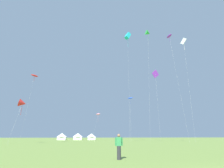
% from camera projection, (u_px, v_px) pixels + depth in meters
% --- Properties ---
extents(kite_white_diamond, '(2.35, 2.61, 28.94)m').
position_uv_depth(kite_white_diamond, '(184.00, 43.00, 46.13)').
color(kite_white_diamond, white).
rests_on(kite_white_diamond, ground).
extents(kite_red_delta, '(2.14, 3.55, 9.86)m').
position_uv_depth(kite_red_delta, '(23.00, 103.00, 37.20)').
color(kite_red_delta, red).
rests_on(kite_red_delta, ground).
extents(kite_purple_parafoil, '(1.26, 3.33, 33.59)m').
position_uv_depth(kite_purple_parafoil, '(169.00, 36.00, 53.08)').
color(kite_purple_parafoil, purple).
rests_on(kite_purple_parafoil, ground).
extents(kite_purple_diamond, '(2.46, 2.07, 19.85)m').
position_uv_depth(kite_purple_diamond, '(155.00, 74.00, 45.94)').
color(kite_purple_diamond, purple).
rests_on(kite_purple_diamond, ground).
extents(kite_green_delta, '(3.09, 1.81, 34.28)m').
position_uv_depth(kite_green_delta, '(148.00, 33.00, 51.78)').
color(kite_green_delta, green).
rests_on(kite_green_delta, ground).
extents(kite_red_parafoil, '(2.76, 3.18, 24.40)m').
position_uv_depth(kite_red_parafoil, '(35.00, 76.00, 62.20)').
color(kite_red_parafoil, red).
rests_on(kite_red_parafoil, ground).
extents(kite_pink_parafoil, '(3.23, 2.99, 10.36)m').
position_uv_depth(kite_pink_parafoil, '(98.00, 114.00, 64.18)').
color(kite_pink_parafoil, pink).
rests_on(kite_pink_parafoil, ground).
extents(kite_blue_parafoil, '(1.85, 1.80, 13.84)m').
position_uv_depth(kite_blue_parafoil, '(130.00, 98.00, 52.77)').
color(kite_blue_parafoil, blue).
rests_on(kite_blue_parafoil, ground).
extents(kite_cyan_box, '(2.77, 2.48, 38.77)m').
position_uv_depth(kite_cyan_box, '(128.00, 36.00, 59.94)').
color(kite_cyan_box, '#1EB7CC').
rests_on(kite_cyan_box, ground).
extents(person_spectator, '(0.57, 0.31, 1.73)m').
position_uv_depth(person_spectator, '(119.00, 147.00, 11.44)').
color(person_spectator, '#2D2D33').
rests_on(person_spectator, ground).
extents(festival_tent_right, '(4.42, 4.42, 2.87)m').
position_uv_depth(festival_tent_right, '(62.00, 136.00, 69.47)').
color(festival_tent_right, white).
rests_on(festival_tent_right, ground).
extents(festival_tent_center, '(4.45, 4.45, 2.89)m').
position_uv_depth(festival_tent_center, '(78.00, 136.00, 70.58)').
color(festival_tent_center, white).
rests_on(festival_tent_center, ground).
extents(festival_tent_left, '(4.22, 4.22, 2.74)m').
position_uv_depth(festival_tent_left, '(91.00, 136.00, 71.54)').
color(festival_tent_left, white).
rests_on(festival_tent_left, ground).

